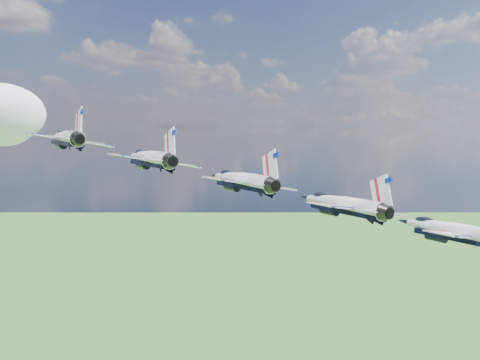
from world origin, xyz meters
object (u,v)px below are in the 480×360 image
jet_0 (65,138)px  jet_2 (240,180)px  jet_3 (340,204)px  jet_4 (450,230)px  jet_1 (149,158)px

jet_0 → jet_2: size_ratio=1.00×
jet_0 → jet_2: 24.31m
jet_2 → jet_3: bearing=-46.2°
jet_0 → jet_4: jet_0 is taller
jet_0 → jet_3: size_ratio=1.00×
jet_1 → jet_2: bearing=-46.2°
jet_1 → jet_2: size_ratio=1.00×
jet_0 → jet_3: jet_0 is taller
jet_1 → jet_3: jet_1 is taller
jet_0 → jet_1: 12.16m
jet_0 → jet_4: bearing=-46.2°
jet_4 → jet_0: bearing=133.8°
jet_2 → jet_4: 24.31m
jet_1 → jet_3: size_ratio=1.00×
jet_3 → jet_4: bearing=-46.2°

